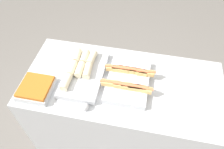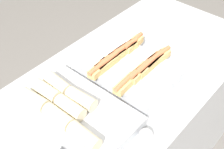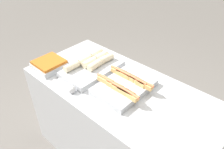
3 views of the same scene
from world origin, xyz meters
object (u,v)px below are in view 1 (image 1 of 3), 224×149
tray_hotdogs (128,80)px  tray_wraps (83,72)px  tray_side_front (36,88)px  serving_spoon_near (83,107)px

tray_hotdogs → tray_wraps: (-0.37, 0.01, 0.00)m
tray_wraps → tray_side_front: bearing=-143.5°
tray_wraps → tray_side_front: tray_wraps is taller
tray_hotdogs → tray_wraps: bearing=178.4°
tray_wraps → serving_spoon_near: size_ratio=1.91×
tray_side_front → tray_wraps: bearing=36.5°
tray_hotdogs → tray_side_front: 0.71m
tray_hotdogs → tray_side_front: tray_hotdogs is taller
tray_hotdogs → tray_side_front: bearing=-162.3°
tray_hotdogs → tray_wraps: 0.37m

